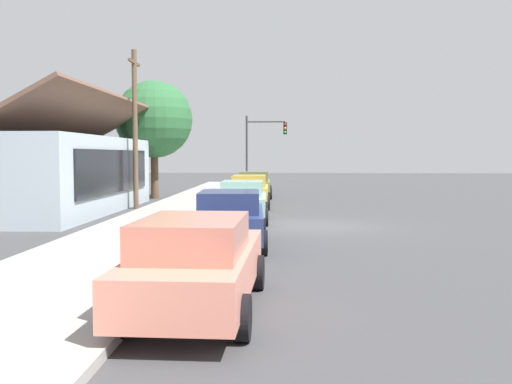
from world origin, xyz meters
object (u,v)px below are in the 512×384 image
(car_navy, at_px, (230,218))
(traffic_light_main, at_px, (262,141))
(car_seafoam, at_px, (243,201))
(utility_pole_wooden, at_px, (135,126))
(fire_hydrant_red, at_px, (201,212))
(car_mustard, at_px, (249,191))
(shade_tree, at_px, (154,120))
(car_coral, at_px, (197,263))
(car_olive, at_px, (254,184))

(car_navy, bearing_deg, traffic_light_main, -2.89)
(car_seafoam, relative_size, traffic_light_main, 0.84)
(utility_pole_wooden, height_order, fire_hydrant_red, utility_pole_wooden)
(car_navy, distance_m, car_mustard, 11.93)
(fire_hydrant_red, bearing_deg, car_mustard, -11.12)
(shade_tree, height_order, fire_hydrant_red, shade_tree)
(car_coral, relative_size, traffic_light_main, 0.95)
(car_coral, height_order, car_navy, same)
(shade_tree, relative_size, traffic_light_main, 1.33)
(utility_pole_wooden, bearing_deg, car_navy, -153.74)
(car_seafoam, bearing_deg, car_navy, 179.10)
(car_seafoam, distance_m, shade_tree, 13.54)
(fire_hydrant_red, bearing_deg, utility_pole_wooden, 32.70)
(shade_tree, relative_size, fire_hydrant_red, 9.71)
(car_navy, xyz_separation_m, shade_tree, (17.51, 6.01, 3.81))
(shade_tree, xyz_separation_m, traffic_light_main, (5.40, -6.17, -1.13))
(car_navy, xyz_separation_m, utility_pole_wooden, (11.13, 5.49, 3.11))
(traffic_light_main, height_order, fire_hydrant_red, traffic_light_main)
(car_seafoam, distance_m, car_mustard, 5.96)
(car_seafoam, distance_m, traffic_light_main, 17.16)
(car_coral, relative_size, shade_tree, 0.72)
(utility_pole_wooden, bearing_deg, car_olive, -36.27)
(car_coral, relative_size, utility_pole_wooden, 0.66)
(car_olive, xyz_separation_m, fire_hydrant_red, (-13.48, 1.32, -0.32))
(car_seafoam, bearing_deg, shade_tree, 26.05)
(shade_tree, bearing_deg, car_coral, -165.88)
(shade_tree, distance_m, utility_pole_wooden, 6.44)
(car_navy, relative_size, utility_pole_wooden, 0.60)
(car_navy, relative_size, shade_tree, 0.65)
(car_mustard, xyz_separation_m, traffic_light_main, (10.99, -0.28, 2.68))
(car_mustard, relative_size, traffic_light_main, 0.86)
(car_mustard, bearing_deg, utility_pole_wooden, 97.54)
(car_coral, distance_m, car_olive, 24.88)
(car_seafoam, height_order, utility_pole_wooden, utility_pole_wooden)
(traffic_light_main, bearing_deg, car_coral, 179.73)
(car_olive, distance_m, utility_pole_wooden, 9.51)
(traffic_light_main, bearing_deg, car_mustard, 178.55)
(car_coral, distance_m, car_mustard, 18.43)
(car_mustard, height_order, fire_hydrant_red, car_mustard)
(car_olive, xyz_separation_m, utility_pole_wooden, (-7.25, 5.32, 3.11))
(fire_hydrant_red, bearing_deg, car_seafoam, -53.58)
(fire_hydrant_red, bearing_deg, shade_tree, 19.70)
(traffic_light_main, height_order, utility_pole_wooden, utility_pole_wooden)
(car_navy, height_order, fire_hydrant_red, car_navy)
(car_coral, bearing_deg, traffic_light_main, 1.54)
(car_navy, xyz_separation_m, traffic_light_main, (22.92, -0.17, 2.68))
(car_mustard, bearing_deg, shade_tree, 45.69)
(car_coral, height_order, fire_hydrant_red, car_coral)
(traffic_light_main, bearing_deg, car_navy, 179.58)
(car_navy, bearing_deg, fire_hydrant_red, 14.46)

